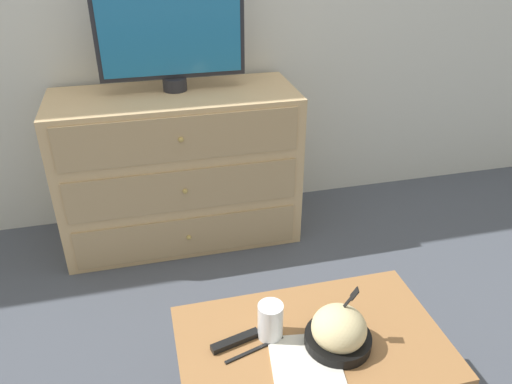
# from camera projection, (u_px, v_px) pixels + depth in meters

# --- Properties ---
(ground_plane) EXTENTS (12.00, 12.00, 0.00)m
(ground_plane) POSITION_uv_depth(u_px,v_px,m) (199.00, 205.00, 2.88)
(ground_plane) COLOR #474C56
(dresser) EXTENTS (1.14, 0.48, 0.76)m
(dresser) POSITION_uv_depth(u_px,v_px,m) (179.00, 169.00, 2.45)
(dresser) COLOR tan
(dresser) RESTS_ON ground_plane
(tv) EXTENTS (0.66, 0.11, 0.49)m
(tv) POSITION_uv_depth(u_px,v_px,m) (171.00, 32.00, 2.19)
(tv) COLOR #232328
(tv) RESTS_ON dresser
(coffee_table) EXTENTS (0.77, 0.47, 0.41)m
(coffee_table) POSITION_uv_depth(u_px,v_px,m) (311.00, 358.00, 1.47)
(coffee_table) COLOR #9E6B3D
(coffee_table) RESTS_ON ground_plane
(takeout_bowl) EXTENTS (0.19, 0.19, 0.18)m
(takeout_bowl) POSITION_uv_depth(u_px,v_px,m) (339.00, 331.00, 1.40)
(takeout_bowl) COLOR black
(takeout_bowl) RESTS_ON coffee_table
(drink_cup) EXTENTS (0.07, 0.07, 0.11)m
(drink_cup) POSITION_uv_depth(u_px,v_px,m) (270.00, 323.00, 1.43)
(drink_cup) COLOR #9E6638
(drink_cup) RESTS_ON coffee_table
(napkin) EXTENTS (0.22, 0.22, 0.00)m
(napkin) POSITION_uv_depth(u_px,v_px,m) (305.00, 360.00, 1.37)
(napkin) COLOR silver
(napkin) RESTS_ON coffee_table
(knife) EXTENTS (0.18, 0.06, 0.01)m
(knife) POSITION_uv_depth(u_px,v_px,m) (255.00, 350.00, 1.40)
(knife) COLOR black
(knife) RESTS_ON coffee_table
(remote_control) EXTENTS (0.15, 0.06, 0.02)m
(remote_control) POSITION_uv_depth(u_px,v_px,m) (235.00, 341.00, 1.42)
(remote_control) COLOR black
(remote_control) RESTS_ON coffee_table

